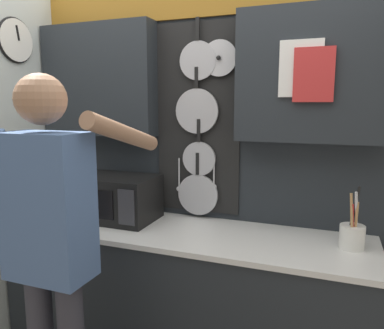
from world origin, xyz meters
The scene contains 6 objects.
base_cabinet_counter centered at (0.00, 0.00, 0.46)m, with size 2.20×0.62×0.92m.
back_wall_unit centered at (0.00, 0.27, 1.50)m, with size 2.77×0.23×2.45m.
microwave centered at (-0.46, 0.05, 1.07)m, with size 0.49×0.36×0.28m.
knife_block centered at (-0.86, 0.05, 1.03)m, with size 0.12×0.16×0.28m.
utensil_crock centered at (0.95, 0.05, 1.00)m, with size 0.13×0.13×0.33m.
person centered at (-0.35, -0.68, 1.08)m, with size 0.54×0.69×1.80m.
Camera 1 is at (0.83, -1.98, 1.67)m, focal length 35.00 mm.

